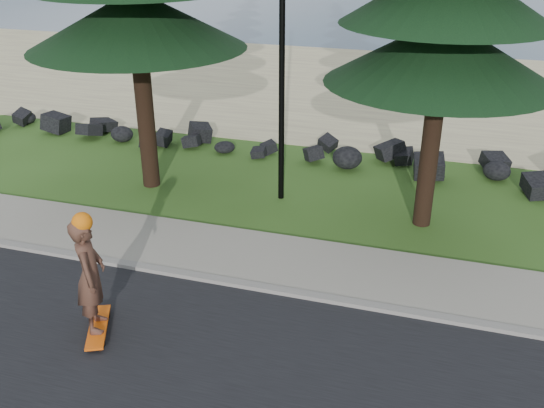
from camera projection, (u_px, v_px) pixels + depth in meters
The scene contains 7 objects.
ground at pixel (238, 260), 12.52m from camera, with size 160.00×160.00×0.00m, color #33571B.
kerb at pixel (222, 281), 11.73m from camera, with size 160.00×0.20×0.10m, color gray.
sidewalk at pixel (241, 254), 12.68m from camera, with size 160.00×2.00×0.08m, color gray.
beach_sand at pixel (357, 87), 25.03m from camera, with size 160.00×15.00×0.01m, color tan.
seawall_boulders at pixel (304, 164), 17.35m from camera, with size 60.00×2.40×1.10m, color black, non-canonical shape.
lamp_post at pixel (282, 30), 13.49m from camera, with size 0.25×0.14×8.14m.
skateboarder at pixel (90, 276), 9.88m from camera, with size 0.78×1.23×2.27m.
Camera 1 is at (3.80, -10.11, 6.48)m, focal length 40.00 mm.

